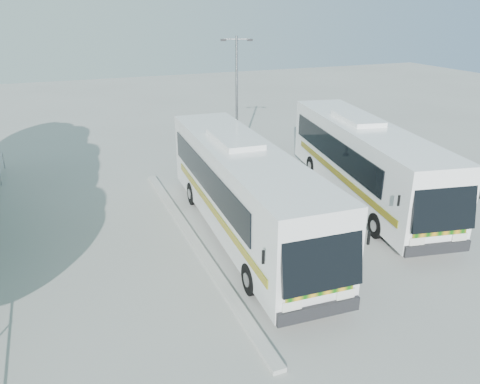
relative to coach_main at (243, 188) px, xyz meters
name	(u,v)px	position (x,y,z in m)	size (l,w,h in m)	color
ground	(264,253)	(0.11, -1.89, -2.05)	(100.00, 100.00, 0.00)	#A1A19C
kerb_divider	(193,240)	(-2.19, 0.11, -1.97)	(0.40, 16.00, 0.15)	#B2B2AD
coach_main	(243,188)	(0.00, 0.00, 0.00)	(3.38, 13.56, 3.73)	silver
coach_adjacent	(364,159)	(6.95, 1.49, -0.03)	(5.02, 13.51, 3.68)	white
lamppost	(237,96)	(3.29, 9.06, 2.04)	(1.75, 0.77, 7.40)	gray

